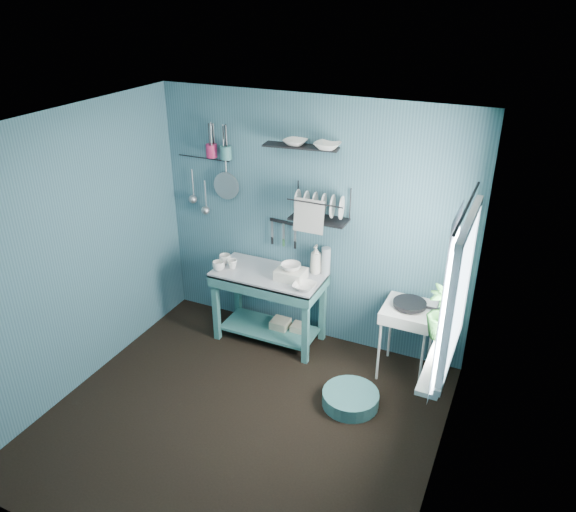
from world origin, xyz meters
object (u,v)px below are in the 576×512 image
at_px(soap_bottle, 316,259).
at_px(water_bottle, 326,261).
at_px(mug_right, 225,259).
at_px(storage_tin_large, 280,329).
at_px(colander, 226,186).
at_px(frying_pan, 410,304).
at_px(wash_tub, 291,274).
at_px(dish_rack, 319,204).
at_px(potted_plant, 443,312).
at_px(mug_left, 219,266).
at_px(utensil_cup_teal, 226,153).
at_px(storage_tin_small, 299,333).
at_px(mug_mid, 232,264).
at_px(utensil_cup_magenta, 212,151).
at_px(floor_basin, 350,399).
at_px(hotplate_stand, 406,341).
at_px(work_counter, 269,306).

xyz_separation_m(soap_bottle, water_bottle, (0.10, 0.02, -0.01)).
xyz_separation_m(mug_right, storage_tin_large, (0.60, 0.05, -0.72)).
xyz_separation_m(soap_bottle, colander, (-1.01, 0.04, 0.60)).
bearing_deg(mug_right, frying_pan, 0.52).
xyz_separation_m(wash_tub, dish_rack, (0.21, 0.18, 0.69)).
xyz_separation_m(colander, storage_tin_large, (0.69, -0.19, -1.42)).
xyz_separation_m(wash_tub, colander, (-0.84, 0.26, 0.70)).
bearing_deg(potted_plant, storage_tin_large, 162.16).
height_order(mug_left, dish_rack, dish_rack).
xyz_separation_m(dish_rack, colander, (-1.04, 0.08, 0.00)).
xyz_separation_m(utensil_cup_teal, storage_tin_small, (0.85, -0.13, -1.78)).
height_order(mug_mid, storage_tin_large, mug_mid).
bearing_deg(water_bottle, soap_bottle, -168.69).
bearing_deg(utensil_cup_magenta, mug_mid, -38.97).
relative_size(dish_rack, potted_plant, 1.22).
height_order(soap_bottle, utensil_cup_magenta, utensil_cup_magenta).
xyz_separation_m(colander, potted_plant, (2.36, -0.73, -0.47)).
xyz_separation_m(dish_rack, potted_plant, (1.32, -0.65, -0.47)).
height_order(mug_right, frying_pan, mug_right).
bearing_deg(floor_basin, wash_tub, 144.63).
relative_size(soap_bottle, water_bottle, 1.07).
xyz_separation_m(mug_left, mug_mid, (0.10, 0.10, -0.00)).
height_order(hotplate_stand, utensil_cup_magenta, utensil_cup_magenta).
xyz_separation_m(mug_left, hotplate_stand, (1.89, 0.18, -0.46)).
height_order(mug_left, soap_bottle, soap_bottle).
xyz_separation_m(water_bottle, potted_plant, (1.25, -0.71, 0.14)).
distance_m(mug_right, storage_tin_small, 1.08).
xyz_separation_m(wash_tub, potted_plant, (1.52, -0.47, 0.23)).
distance_m(frying_pan, potted_plant, 0.68).
height_order(work_counter, soap_bottle, soap_bottle).
xyz_separation_m(soap_bottle, storage_tin_large, (-0.32, -0.15, -0.82)).
bearing_deg(utensil_cup_magenta, dish_rack, -2.44).
bearing_deg(utensil_cup_magenta, floor_basin, -24.78).
xyz_separation_m(colander, floor_basin, (1.70, -0.87, -1.46)).
relative_size(utensil_cup_magenta, colander, 0.46).
distance_m(wash_tub, storage_tin_small, 0.74).
height_order(dish_rack, storage_tin_large, dish_rack).
relative_size(mug_left, floor_basin, 0.25).
bearing_deg(soap_bottle, frying_pan, -10.41).
bearing_deg(potted_plant, mug_mid, 168.74).
bearing_deg(floor_basin, storage_tin_small, 138.73).
height_order(mug_mid, wash_tub, wash_tub).
distance_m(mug_mid, wash_tub, 0.63).
bearing_deg(mug_mid, mug_left, -135.00).
bearing_deg(dish_rack, soap_bottle, 129.37).
xyz_separation_m(mug_left, mug_right, (-0.02, 0.16, 0.00)).
height_order(colander, potted_plant, colander).
xyz_separation_m(mug_mid, storage_tin_large, (0.48, 0.11, -0.71)).
height_order(soap_bottle, dish_rack, dish_rack).
bearing_deg(frying_pan, dish_rack, 171.29).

